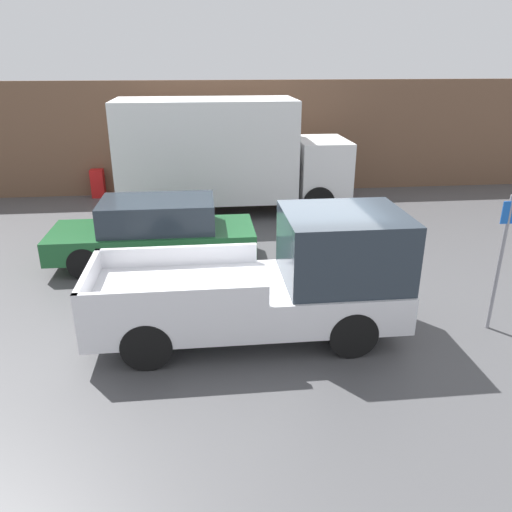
{
  "coord_description": "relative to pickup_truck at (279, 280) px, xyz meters",
  "views": [
    {
      "loc": [
        -1.76,
        -8.65,
        4.74
      ],
      "look_at": [
        -0.79,
        0.31,
        1.13
      ],
      "focal_mm": 35.0,
      "sensor_mm": 36.0,
      "label": 1
    }
  ],
  "objects": [
    {
      "name": "car",
      "position": [
        -2.48,
        3.69,
        -0.23
      ],
      "size": [
        4.87,
        1.86,
        1.59
      ],
      "color": "#1E592D",
      "rests_on": "ground"
    },
    {
      "name": "delivery_truck",
      "position": [
        -0.59,
        7.97,
        0.84
      ],
      "size": [
        7.27,
        2.46,
        3.55
      ],
      "color": "white",
      "rests_on": "ground"
    },
    {
      "name": "parking_sign",
      "position": [
        3.93,
        -0.26,
        0.39
      ],
      "size": [
        0.3,
        0.07,
        2.56
      ],
      "color": "gray",
      "rests_on": "ground"
    },
    {
      "name": "ground_plane",
      "position": [
        0.48,
        0.69,
        -1.05
      ],
      "size": [
        60.0,
        60.0,
        0.0
      ],
      "primitive_type": "plane",
      "color": "#4C4C4F"
    },
    {
      "name": "newspaper_box",
      "position": [
        -5.04,
        10.17,
        -0.55
      ],
      "size": [
        0.45,
        0.4,
        1.0
      ],
      "color": "red",
      "rests_on": "ground"
    },
    {
      "name": "building_wall",
      "position": [
        0.48,
        10.5,
        0.94
      ],
      "size": [
        28.0,
        0.15,
        3.99
      ],
      "color": "brown",
      "rests_on": "ground"
    },
    {
      "name": "pickup_truck",
      "position": [
        0.0,
        0.0,
        0.0
      ],
      "size": [
        5.49,
        2.01,
        2.26
      ],
      "color": "silver",
      "rests_on": "ground"
    }
  ]
}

